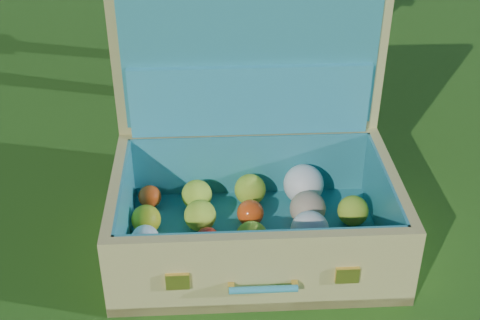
% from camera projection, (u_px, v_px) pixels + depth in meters
% --- Properties ---
extents(ground, '(60.00, 60.00, 0.00)m').
position_uv_depth(ground, '(318.00, 257.00, 1.45)').
color(ground, '#215114').
rests_on(ground, ground).
extents(suitcase, '(0.72, 0.62, 0.58)m').
position_uv_depth(suitcase, '(253.00, 168.00, 1.45)').
color(suitcase, '#C9BD6C').
rests_on(suitcase, ground).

